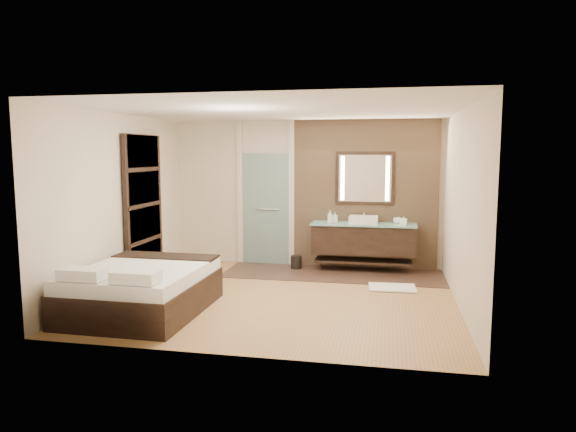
% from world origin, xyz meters
% --- Properties ---
extents(floor, '(5.00, 5.00, 0.00)m').
position_xyz_m(floor, '(0.00, 0.00, 0.00)').
color(floor, olive).
rests_on(floor, ground).
extents(tile_strip, '(3.80, 1.30, 0.01)m').
position_xyz_m(tile_strip, '(0.60, 1.60, 0.01)').
color(tile_strip, '#34241C').
rests_on(tile_strip, floor).
extents(stone_wall, '(2.60, 0.08, 2.70)m').
position_xyz_m(stone_wall, '(1.10, 2.21, 1.35)').
color(stone_wall, '#9E7B5A').
rests_on(stone_wall, floor).
extents(vanity, '(1.85, 0.55, 0.88)m').
position_xyz_m(vanity, '(1.10, 1.92, 0.58)').
color(vanity, black).
rests_on(vanity, stone_wall).
extents(mirror_unit, '(1.06, 0.04, 0.96)m').
position_xyz_m(mirror_unit, '(1.10, 2.16, 1.65)').
color(mirror_unit, black).
rests_on(mirror_unit, stone_wall).
extents(frosted_door, '(1.10, 0.12, 2.70)m').
position_xyz_m(frosted_door, '(-0.75, 2.20, 1.14)').
color(frosted_door, '#ADDBD6').
rests_on(frosted_door, floor).
extents(shoji_partition, '(0.06, 1.20, 2.40)m').
position_xyz_m(shoji_partition, '(-2.43, 0.60, 1.21)').
color(shoji_partition, black).
rests_on(shoji_partition, floor).
extents(bed, '(1.58, 1.97, 0.75)m').
position_xyz_m(bed, '(-1.65, -1.06, 0.31)').
color(bed, black).
rests_on(bed, floor).
extents(bath_mat, '(0.74, 0.54, 0.02)m').
position_xyz_m(bath_mat, '(1.61, 0.79, 0.02)').
color(bath_mat, white).
rests_on(bath_mat, floor).
extents(waste_bin, '(0.23, 0.23, 0.24)m').
position_xyz_m(waste_bin, '(-0.10, 1.85, 0.12)').
color(waste_bin, black).
rests_on(waste_bin, floor).
extents(tissue_box, '(0.13, 0.13, 0.10)m').
position_xyz_m(tissue_box, '(1.79, 1.89, 0.92)').
color(tissue_box, white).
rests_on(tissue_box, vanity).
extents(soap_bottle_a, '(0.09, 0.09, 0.23)m').
position_xyz_m(soap_bottle_a, '(0.52, 1.79, 0.98)').
color(soap_bottle_a, silver).
rests_on(soap_bottle_a, vanity).
extents(soap_bottle_b, '(0.10, 0.10, 0.19)m').
position_xyz_m(soap_bottle_b, '(0.59, 1.90, 0.96)').
color(soap_bottle_b, '#B2B2B2').
rests_on(soap_bottle_b, vanity).
extents(soap_bottle_c, '(0.11, 0.11, 0.14)m').
position_xyz_m(soap_bottle_c, '(1.79, 1.88, 0.93)').
color(soap_bottle_c, silver).
rests_on(soap_bottle_c, vanity).
extents(cup, '(0.15, 0.15, 0.11)m').
position_xyz_m(cup, '(1.69, 1.99, 0.92)').
color(cup, white).
rests_on(cup, vanity).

